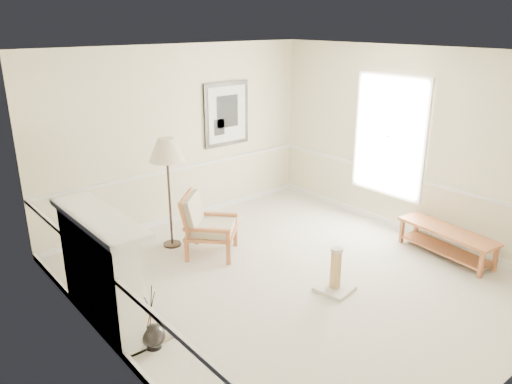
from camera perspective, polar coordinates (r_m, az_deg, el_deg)
ground at (r=6.76m, az=4.22°, el=-9.75°), size 5.50×5.50×0.00m
room at (r=6.22m, az=5.07°, el=6.14°), size 5.04×5.54×2.92m
fireplace at (r=5.78m, az=-17.28°, el=-8.75°), size 0.64×1.64×1.31m
floor_vase at (r=5.51m, az=-11.65°, el=-15.86°), size 0.25×0.25×0.74m
armchair at (r=7.23m, az=-5.93°, el=-3.50°), size 0.99×0.99×0.90m
floor_lamp at (r=7.26m, az=-10.16°, el=4.43°), size 0.66×0.66×1.66m
bench at (r=7.70m, az=20.96°, el=-4.98°), size 0.58×1.49×0.42m
scratching_post at (r=6.44m, az=9.04°, el=-9.63°), size 0.48×0.48×0.59m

